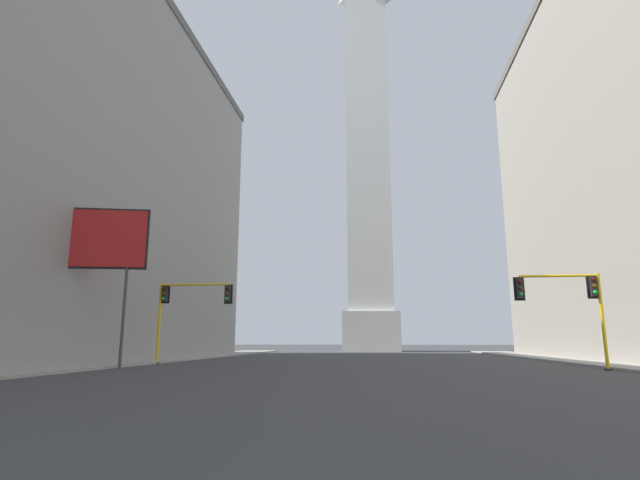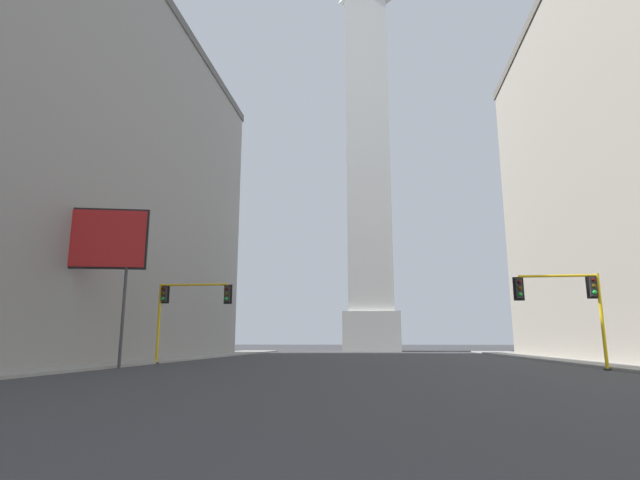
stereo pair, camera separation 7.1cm
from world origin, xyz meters
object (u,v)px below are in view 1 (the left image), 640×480
object	(u,v)px
billboard_sign	(88,241)
obelisk	(368,150)
traffic_light_mid_left	(185,302)
traffic_light_mid_right	(570,296)

from	to	relation	value
billboard_sign	obelisk	bearing A→B (deg)	72.36
obelisk	billboard_sign	bearing A→B (deg)	-107.64
obelisk	traffic_light_mid_left	world-z (taller)	obelisk
traffic_light_mid_left	obelisk	bearing A→B (deg)	74.35
traffic_light_mid_right	billboard_sign	xyz separation A→B (m)	(-27.37, -1.88, 3.37)
obelisk	traffic_light_mid_left	xyz separation A→B (m)	(-12.01, -42.88, -27.43)
traffic_light_mid_left	traffic_light_mid_right	bearing A→B (deg)	-10.29
obelisk	billboard_sign	size ratio (longest dim) A/B	7.08
traffic_light_mid_left	traffic_light_mid_right	distance (m)	24.16
obelisk	traffic_light_mid_left	bearing A→B (deg)	-105.65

